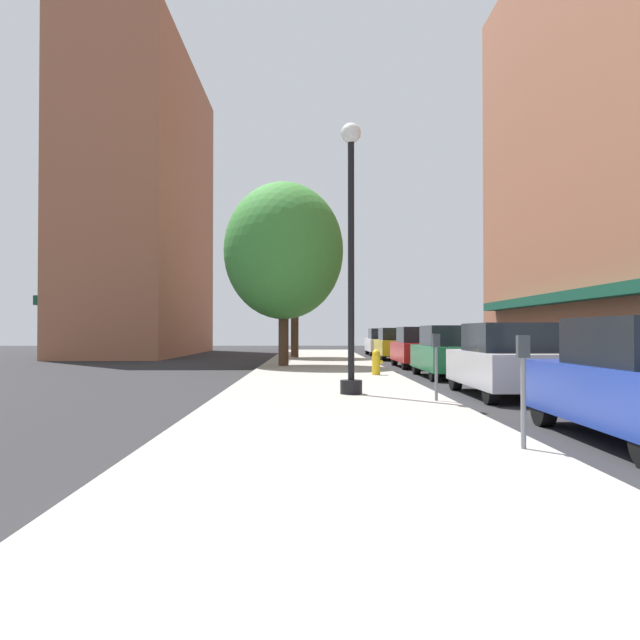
% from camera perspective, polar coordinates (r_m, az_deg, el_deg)
% --- Properties ---
extents(ground_plane, '(90.00, 90.00, 0.00)m').
position_cam_1_polar(ground_plane, '(22.98, 10.28, -4.67)').
color(ground_plane, '#232326').
extents(sidewalk_slab, '(4.80, 50.00, 0.12)m').
position_cam_1_polar(sidewalk_slab, '(23.55, 0.18, -4.45)').
color(sidewalk_slab, gray).
rests_on(sidewalk_slab, ground).
extents(building_far_background, '(6.80, 18.00, 18.68)m').
position_cam_1_polar(building_far_background, '(43.55, -15.10, 9.40)').
color(building_far_background, '#9E6047').
rests_on(building_far_background, ground).
extents(lamppost, '(0.48, 0.48, 5.90)m').
position_cam_1_polar(lamppost, '(14.22, 2.74, 5.97)').
color(lamppost, black).
rests_on(lamppost, sidewalk_slab).
extents(fire_hydrant, '(0.33, 0.26, 0.79)m').
position_cam_1_polar(fire_hydrant, '(20.43, 4.94, -3.68)').
color(fire_hydrant, gold).
rests_on(fire_hydrant, sidewalk_slab).
extents(parking_meter_near, '(0.14, 0.09, 1.31)m').
position_cam_1_polar(parking_meter_near, '(7.91, 17.36, -4.77)').
color(parking_meter_near, slate).
rests_on(parking_meter_near, sidewalk_slab).
extents(parking_meter_far, '(0.14, 0.09, 1.31)m').
position_cam_1_polar(parking_meter_far, '(12.97, 10.14, -3.31)').
color(parking_meter_far, slate).
rests_on(parking_meter_far, sidewalk_slab).
extents(tree_near, '(4.25, 4.25, 7.37)m').
position_cam_1_polar(tree_near, '(34.27, -2.22, 4.95)').
color(tree_near, '#422D1E').
rests_on(tree_near, sidewalk_slab).
extents(tree_mid, '(4.73, 4.73, 7.28)m').
position_cam_1_polar(tree_mid, '(25.99, -3.20, 6.05)').
color(tree_mid, '#422D1E').
rests_on(tree_mid, sidewalk_slab).
extents(car_silver, '(1.80, 4.30, 1.66)m').
position_cam_1_polar(car_silver, '(15.30, 15.97, -3.46)').
color(car_silver, black).
rests_on(car_silver, ground).
extents(car_green, '(1.80, 4.30, 1.66)m').
position_cam_1_polar(car_green, '(21.14, 11.24, -2.79)').
color(car_green, black).
rests_on(car_green, ground).
extents(car_red, '(1.80, 4.30, 1.66)m').
position_cam_1_polar(car_red, '(26.90, 8.63, -2.42)').
color(car_red, black).
rests_on(car_red, ground).
extents(car_yellow, '(1.80, 4.30, 1.66)m').
position_cam_1_polar(car_yellow, '(34.19, 6.60, -2.12)').
color(car_yellow, black).
rests_on(car_yellow, ground).
extents(car_white, '(1.80, 4.30, 1.66)m').
position_cam_1_polar(car_white, '(40.33, 5.46, -1.95)').
color(car_white, black).
rests_on(car_white, ground).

